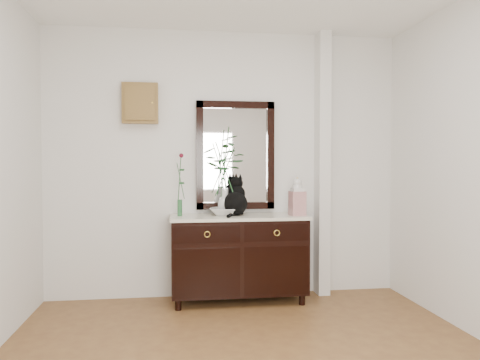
{
  "coord_description": "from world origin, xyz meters",
  "views": [
    {
      "loc": [
        -0.52,
        -2.78,
        1.36
      ],
      "look_at": [
        0.1,
        1.63,
        1.2
      ],
      "focal_mm": 35.0,
      "sensor_mm": 36.0,
      "label": 1
    }
  ],
  "objects": [
    {
      "name": "key_cabinet",
      "position": [
        -0.85,
        1.94,
        1.95
      ],
      "size": [
        0.35,
        0.1,
        0.4
      ],
      "primitive_type": "cube",
      "color": "brown",
      "rests_on": "wall_back"
    },
    {
      "name": "wall_back",
      "position": [
        0.0,
        1.98,
        1.35
      ],
      "size": [
        3.6,
        0.04,
        2.7
      ],
      "primitive_type": "cube",
      "color": "silver",
      "rests_on": "ground"
    },
    {
      "name": "bud_vase_rose",
      "position": [
        -0.47,
        1.76,
        1.16
      ],
      "size": [
        0.08,
        0.08,
        0.62
      ],
      "primitive_type": null,
      "rotation": [
        0.0,
        0.0,
        0.09
      ],
      "color": "#2D6839",
      "rests_on": "sideboard"
    },
    {
      "name": "wall_mirror",
      "position": [
        0.1,
        1.97,
        1.44
      ],
      "size": [
        0.8,
        0.06,
        1.1
      ],
      "color": "black",
      "rests_on": "wall_back"
    },
    {
      "name": "cat",
      "position": [
        0.07,
        1.76,
        1.04
      ],
      "size": [
        0.36,
        0.4,
        0.38
      ],
      "primitive_type": null,
      "rotation": [
        0.0,
        0.0,
        -0.32
      ],
      "color": "black",
      "rests_on": "sideboard"
    },
    {
      "name": "lotus_bowl",
      "position": [
        -0.03,
        1.77,
        0.89
      ],
      "size": [
        0.36,
        0.36,
        0.07
      ],
      "primitive_type": "imported",
      "rotation": [
        0.0,
        0.0,
        -0.26
      ],
      "color": "silver",
      "rests_on": "sideboard"
    },
    {
      "name": "ginger_jar",
      "position": [
        0.67,
        1.66,
        1.04
      ],
      "size": [
        0.15,
        0.15,
        0.37
      ],
      "primitive_type": null,
      "rotation": [
        0.0,
        0.0,
        0.1
      ],
      "color": "silver",
      "rests_on": "sideboard"
    },
    {
      "name": "sideboard",
      "position": [
        0.1,
        1.73,
        0.47
      ],
      "size": [
        1.33,
        0.52,
        0.82
      ],
      "color": "black",
      "rests_on": "ground"
    },
    {
      "name": "pilaster",
      "position": [
        1.0,
        1.9,
        1.35
      ],
      "size": [
        0.12,
        0.2,
        2.7
      ],
      "primitive_type": "cube",
      "color": "silver",
      "rests_on": "ground"
    },
    {
      "name": "vase_branches",
      "position": [
        -0.03,
        1.77,
        1.3
      ],
      "size": [
        0.43,
        0.43,
        0.86
      ],
      "primitive_type": null,
      "rotation": [
        0.0,
        0.0,
        0.04
      ],
      "color": "silver",
      "rests_on": "lotus_bowl"
    }
  ]
}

